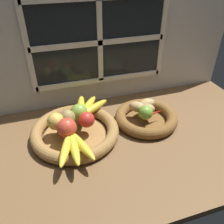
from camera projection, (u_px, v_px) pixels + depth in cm
name	position (u px, v px, depth cm)	size (l,w,h in cm)	color
ground_plane	(118.00, 133.00, 104.32)	(140.00, 90.00, 3.00)	brown
back_wall	(99.00, 48.00, 111.03)	(140.00, 4.60, 55.00)	silver
fruit_bowl_left	(75.00, 132.00, 99.34)	(37.50, 37.50, 5.00)	olive
fruit_bowl_right	(146.00, 118.00, 107.67)	(28.71, 28.71, 5.00)	brown
apple_red_front	(67.00, 128.00, 90.83)	(7.94, 7.94, 7.94)	#CC422D
apple_red_right	(87.00, 120.00, 96.26)	(6.68, 6.68, 6.68)	red
apple_green_back	(79.00, 112.00, 100.26)	(7.36, 7.36, 7.36)	#7AA338
apple_golden_left	(56.00, 121.00, 94.89)	(7.18, 7.18, 7.18)	gold
pear_brown	(68.00, 118.00, 96.74)	(6.30, 6.23, 7.27)	olive
banana_bunch_front	(74.00, 146.00, 85.64)	(14.59, 20.13, 3.14)	yellow
banana_bunch_back	(87.00, 107.00, 107.13)	(17.28, 18.93, 3.37)	gold
potato_large	(147.00, 109.00, 104.89)	(7.20, 5.32, 4.49)	#A38451
potato_oblong	(137.00, 107.00, 106.09)	(8.03, 5.14, 4.62)	tan
potato_back	(147.00, 103.00, 108.72)	(7.90, 4.96, 4.42)	tan
lime_near	(145.00, 113.00, 100.82)	(6.30, 6.30, 6.30)	#6B9E33
chili_pepper	(154.00, 114.00, 103.94)	(1.93, 1.93, 10.88)	red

